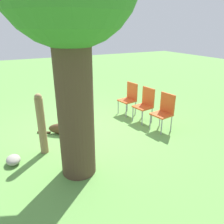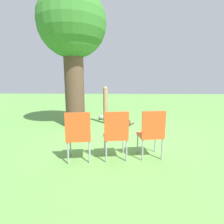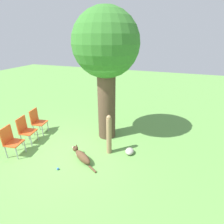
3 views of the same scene
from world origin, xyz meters
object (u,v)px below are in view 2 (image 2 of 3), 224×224
object	(u,v)px
red_chair_0	(151,132)
tennis_ball	(145,131)
oak_tree	(72,29)
dog	(124,124)
fence_post	(105,105)
red_chair_1	(116,133)
red_chair_2	(79,134)

from	to	relation	value
red_chair_0	tennis_ball	distance (m)	1.76
tennis_ball	oak_tree	bearing A→B (deg)	73.97
red_chair_0	dog	bearing A→B (deg)	3.57
dog	red_chair_0	xyz separation A→B (m)	(-2.11, -0.46, 0.39)
fence_post	red_chair_0	xyz separation A→B (m)	(-2.74, -1.08, -0.12)
red_chair_0	tennis_ball	size ratio (longest dim) A/B	13.91
oak_tree	dog	world-z (taller)	oak_tree
red_chair_1	tennis_ball	distance (m)	2.02
dog	red_chair_1	size ratio (longest dim) A/B	1.13
dog	red_chair_0	distance (m)	2.19
oak_tree	red_chair_2	size ratio (longest dim) A/B	4.45
red_chair_1	red_chair_2	distance (m)	0.68
dog	fence_post	distance (m)	1.02
red_chair_0	tennis_ball	bearing A→B (deg)	-13.21
oak_tree	tennis_ball	size ratio (longest dim) A/B	61.81
fence_post	dog	bearing A→B (deg)	-135.65
dog	oak_tree	bearing A→B (deg)	-67.16
red_chair_0	tennis_ball	xyz separation A→B (m)	(1.68, -0.13, -0.50)
red_chair_0	fence_post	bearing A→B (deg)	12.73
oak_tree	dog	xyz separation A→B (m)	(-0.20, -1.57, -2.85)
fence_post	red_chair_0	bearing A→B (deg)	-158.41
red_chair_1	red_chair_2	xyz separation A→B (m)	(-0.10, 0.68, 0.00)
fence_post	red_chair_1	size ratio (longest dim) A/B	1.37
oak_tree	fence_post	world-z (taller)	oak_tree
oak_tree	tennis_ball	distance (m)	3.71
red_chair_1	tennis_ball	bearing A→B (deg)	-33.14
fence_post	tennis_ball	size ratio (longest dim) A/B	18.99
red_chair_1	dog	bearing A→B (deg)	-14.34
oak_tree	dog	size ratio (longest dim) A/B	3.92
oak_tree	red_chair_1	xyz separation A→B (m)	(-2.40, -1.35, -2.46)
red_chair_0	red_chair_2	xyz separation A→B (m)	(-0.20, 1.35, 0.00)
red_chair_2	red_chair_0	bearing A→B (deg)	-90.64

